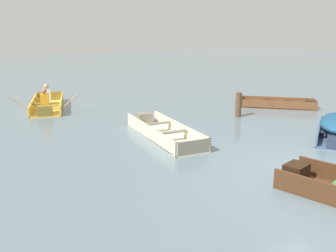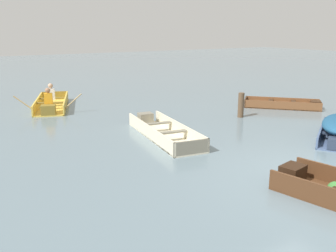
{
  "view_description": "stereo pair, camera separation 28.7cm",
  "coord_description": "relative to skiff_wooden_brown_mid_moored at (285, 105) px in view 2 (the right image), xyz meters",
  "views": [
    {
      "loc": [
        -6.47,
        -4.28,
        2.92
      ],
      "look_at": [
        -1.04,
        3.93,
        0.35
      ],
      "focal_mm": 40.0,
      "sensor_mm": 36.0,
      "label": 1
    },
    {
      "loc": [
        -6.23,
        -4.44,
        2.92
      ],
      "look_at": [
        -1.04,
        3.93,
        0.35
      ],
      "focal_mm": 40.0,
      "sensor_mm": 36.0,
      "label": 2
    }
  ],
  "objects": [
    {
      "name": "skiff_cream_far_moored",
      "position": [
        -5.97,
        -0.85,
        0.02
      ],
      "size": [
        1.44,
        3.51,
        0.37
      ],
      "color": "beige",
      "rests_on": "ground"
    },
    {
      "name": "ground_plane",
      "position": [
        -4.92,
        -5.07,
        -0.11
      ],
      "size": [
        80.0,
        80.0,
        0.0
      ],
      "primitive_type": "plane",
      "color": "slate"
    },
    {
      "name": "skiff_wooden_brown_mid_moored",
      "position": [
        0.0,
        0.0,
        0.0
      ],
      "size": [
        2.56,
        2.64,
        0.31
      ],
      "color": "brown",
      "rests_on": "ground"
    },
    {
      "name": "mooring_post",
      "position": [
        -2.52,
        -0.28,
        0.31
      ],
      "size": [
        0.2,
        0.2,
        0.83
      ],
      "primitive_type": "cylinder",
      "color": "brown",
      "rests_on": "ground"
    },
    {
      "name": "rowboat_yellow_with_crew",
      "position": [
        -7.61,
        4.5,
        0.09
      ],
      "size": [
        2.5,
        3.32,
        0.93
      ],
      "color": "#E5BC47",
      "rests_on": "ground"
    }
  ]
}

